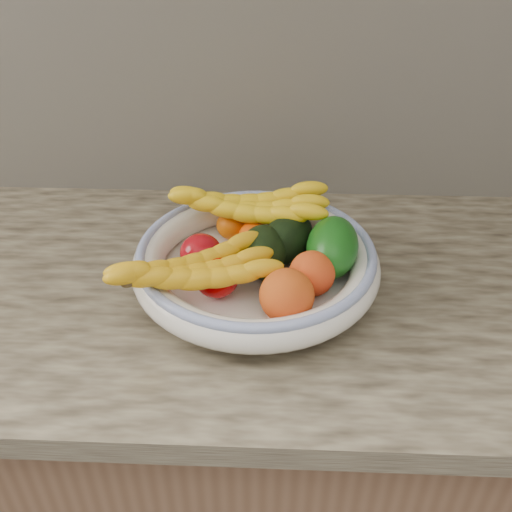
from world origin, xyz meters
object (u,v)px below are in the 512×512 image
(fruit_bowl, at_px, (256,262))
(green_mango, at_px, (332,247))
(banana_bunch_back, at_px, (248,210))
(banana_bunch_front, at_px, (193,274))

(fruit_bowl, xyz_separation_m, green_mango, (0.12, 0.01, 0.03))
(green_mango, relative_size, banana_bunch_back, 0.44)
(green_mango, bearing_deg, fruit_bowl, -171.21)
(fruit_bowl, height_order, banana_bunch_front, banana_bunch_front)
(banana_bunch_back, bearing_deg, fruit_bowl, -76.93)
(fruit_bowl, height_order, green_mango, green_mango)
(banana_bunch_back, bearing_deg, green_mango, -30.12)
(fruit_bowl, bearing_deg, banana_bunch_front, -136.91)
(fruit_bowl, xyz_separation_m, banana_bunch_front, (-0.09, -0.08, 0.03))
(fruit_bowl, relative_size, green_mango, 3.15)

